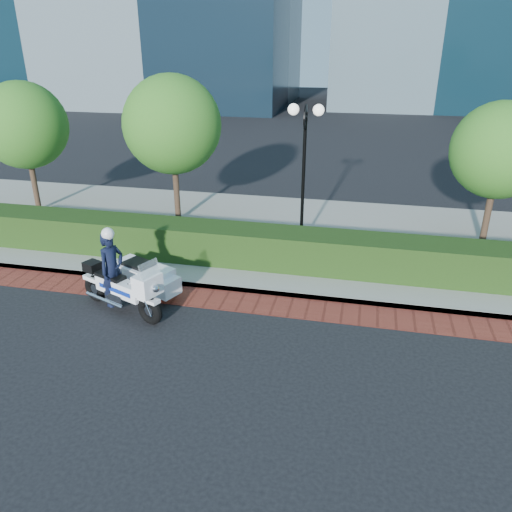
% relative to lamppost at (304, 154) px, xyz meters
% --- Properties ---
extents(ground, '(120.00, 120.00, 0.00)m').
position_rel_lamppost_xyz_m(ground, '(-1.00, -5.20, -2.96)').
color(ground, black).
rests_on(ground, ground).
extents(brick_strip, '(60.00, 1.00, 0.01)m').
position_rel_lamppost_xyz_m(brick_strip, '(-1.00, -3.70, -2.95)').
color(brick_strip, maroon).
rests_on(brick_strip, ground).
extents(sidewalk, '(60.00, 8.00, 0.15)m').
position_rel_lamppost_xyz_m(sidewalk, '(-1.00, 0.80, -2.88)').
color(sidewalk, gray).
rests_on(sidewalk, ground).
extents(hedge_main, '(18.00, 1.20, 1.00)m').
position_rel_lamppost_xyz_m(hedge_main, '(-1.00, -1.60, -2.31)').
color(hedge_main, black).
rests_on(hedge_main, sidewalk).
extents(lamppost, '(1.02, 0.70, 4.21)m').
position_rel_lamppost_xyz_m(lamppost, '(0.00, 0.00, 0.00)').
color(lamppost, black).
rests_on(lamppost, sidewalk).
extents(tree_a, '(3.00, 3.00, 4.58)m').
position_rel_lamppost_xyz_m(tree_a, '(-10.00, 1.30, 0.26)').
color(tree_a, '#332319').
rests_on(tree_a, sidewalk).
extents(tree_b, '(3.20, 3.20, 4.89)m').
position_rel_lamppost_xyz_m(tree_b, '(-4.50, 1.30, 0.48)').
color(tree_b, '#332319').
rests_on(tree_b, sidewalk).
extents(tree_c, '(2.80, 2.80, 4.30)m').
position_rel_lamppost_xyz_m(tree_c, '(5.50, 1.30, 0.09)').
color(tree_c, '#332319').
rests_on(tree_c, sidewalk).
extents(police_motorcycle, '(2.48, 2.30, 2.10)m').
position_rel_lamppost_xyz_m(police_motorcycle, '(-3.60, -4.38, -2.24)').
color(police_motorcycle, black).
rests_on(police_motorcycle, ground).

